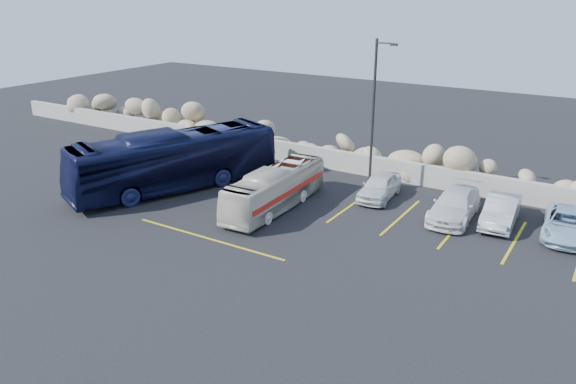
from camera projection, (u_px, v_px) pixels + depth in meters
The scene contains 11 objects.
ground at pixel (223, 245), 23.95m from camera, with size 90.00×90.00×0.00m, color black.
seawall at pixel (348, 162), 33.30m from camera, with size 60.00×0.40×1.20m, color gray.
riprap_pile at pixel (357, 146), 34.01m from camera, with size 54.00×2.80×2.60m, color #9C8566, non-canonical shape.
parking_lines at pixel (376, 224), 26.07m from camera, with size 18.16×9.36×0.01m.
lamppost at pixel (374, 113), 28.77m from camera, with size 1.14×0.18×8.00m.
vintage_bus at pixel (275, 189), 27.63m from camera, with size 1.72×7.36×2.05m, color beige.
tour_coach at pixel (174, 160), 30.19m from camera, with size 2.69×11.48×3.20m, color #101437.
car_a at pixel (380, 186), 29.12m from camera, with size 1.52×3.77×1.28m, color silver.
car_b at pixel (501, 211), 25.93m from camera, with size 1.37×3.94×1.30m, color #ADACB1.
car_c at pixel (455, 205), 26.56m from camera, with size 1.85×4.56×1.32m, color silver.
car_d at pixel (567, 224), 24.61m from camera, with size 1.95×4.23×1.18m, color #93B5D0.
Camera 1 is at (13.84, -16.94, 10.39)m, focal length 35.00 mm.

